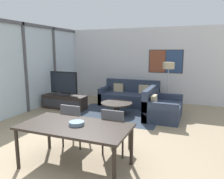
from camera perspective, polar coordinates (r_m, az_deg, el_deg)
name	(u,v)px	position (r m, az deg, el deg)	size (l,w,h in m)	color
wall_back	(142,65)	(8.62, 7.83, 6.44)	(6.97, 0.09, 2.80)	silver
window_wall_left	(25,64)	(7.38, -21.86, 6.20)	(0.07, 6.00, 2.80)	silver
area_rug	(117,114)	(6.80, 1.19, -6.46)	(2.67, 1.96, 0.01)	#333D4C
tv_console	(64,102)	(7.57, -12.32, -3.20)	(1.53, 0.47, 0.46)	black
television	(64,84)	(7.45, -12.49, 1.49)	(1.02, 0.20, 0.80)	#2D2D33
sofa_main	(130,97)	(8.01, 4.66, -1.92)	(2.05, 0.97, 0.88)	#2D384C
sofa_side	(160,108)	(6.58, 12.53, -4.81)	(0.97, 1.46, 0.88)	#2D384C
coffee_table	(117,105)	(6.73, 1.20, -4.19)	(0.97, 0.97, 0.37)	black
dining_table	(75,129)	(3.72, -9.69, -10.14)	(1.84, 0.94, 0.74)	black
dining_chair_left	(74,122)	(4.56, -9.89, -8.43)	(0.46, 0.46, 0.89)	#4C4C51
dining_chair_centre	(115,128)	(4.16, 0.75, -10.12)	(0.46, 0.46, 0.89)	#4C4C51
fruit_bowl	(77,123)	(3.69, -9.24, -8.63)	(0.26, 0.26, 0.06)	slate
floor_lamp	(168,69)	(7.45, 14.53, 5.28)	(0.38, 0.38, 1.57)	#2D2D33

